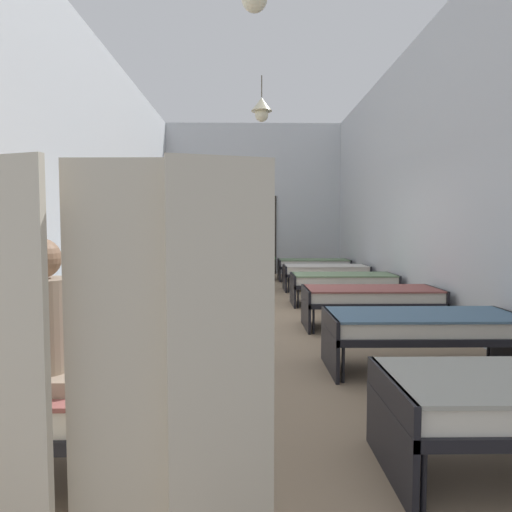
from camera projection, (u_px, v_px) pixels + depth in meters
ground_plane at (257, 318)px, 7.32m from camera, size 5.91×13.58×0.10m
room_shell at (256, 181)px, 8.38m from camera, size 5.71×13.18×4.59m
bed_left_row_1 at (100, 328)px, 4.42m from camera, size 1.90×0.84×0.57m
bed_right_row_1 at (423, 327)px, 4.47m from camera, size 1.90×0.84×0.57m
bed_left_row_2 at (145, 298)px, 6.31m from camera, size 1.90×0.84×0.57m
bed_right_row_2 at (371, 297)px, 6.36m from camera, size 1.90×0.84×0.57m
bed_left_row_3 at (169, 281)px, 8.21m from camera, size 1.90×0.84×0.57m
bed_right_row_3 at (343, 281)px, 8.26m from camera, size 1.90×0.84×0.57m
bed_left_row_4 at (184, 271)px, 10.10m from camera, size 1.90×0.84×0.57m
bed_right_row_4 at (325, 271)px, 10.15m from camera, size 1.90×0.84×0.57m
bed_left_row_5 at (194, 264)px, 12.00m from camera, size 1.90×0.84×0.57m
bed_right_row_5 at (313, 264)px, 12.05m from camera, size 1.90×0.84×0.57m
nurse_near_aisle at (241, 277)px, 8.08m from camera, size 0.52×0.52×1.49m
patient_seated_primary at (188, 258)px, 8.19m from camera, size 0.44×0.44×0.80m
patient_seated_secondary at (42, 331)px, 2.43m from camera, size 0.44×0.44×0.80m
potted_plant at (264, 250)px, 12.25m from camera, size 0.63×0.63×1.33m
privacy_screen at (115, 376)px, 1.75m from camera, size 1.25×0.16×1.70m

